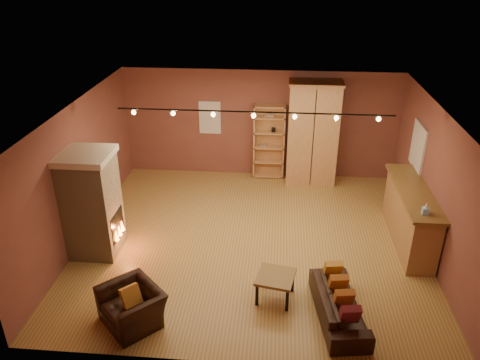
# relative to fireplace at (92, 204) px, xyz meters

# --- Properties ---
(floor) EXTENTS (7.00, 7.00, 0.00)m
(floor) POSITION_rel_fireplace_xyz_m (3.04, 0.60, -1.06)
(floor) COLOR olive
(floor) RESTS_ON ground
(ceiling) EXTENTS (7.00, 7.00, 0.00)m
(ceiling) POSITION_rel_fireplace_xyz_m (3.04, 0.60, 1.74)
(ceiling) COLOR #58331B
(ceiling) RESTS_ON back_wall
(back_wall) EXTENTS (7.00, 0.02, 2.80)m
(back_wall) POSITION_rel_fireplace_xyz_m (3.04, 3.85, 0.34)
(back_wall) COLOR brown
(back_wall) RESTS_ON floor
(left_wall) EXTENTS (0.02, 6.50, 2.80)m
(left_wall) POSITION_rel_fireplace_xyz_m (-0.46, 0.60, 0.34)
(left_wall) COLOR brown
(left_wall) RESTS_ON floor
(right_wall) EXTENTS (0.02, 6.50, 2.80)m
(right_wall) POSITION_rel_fireplace_xyz_m (6.54, 0.60, 0.34)
(right_wall) COLOR brown
(right_wall) RESTS_ON floor
(fireplace) EXTENTS (1.01, 0.98, 2.12)m
(fireplace) POSITION_rel_fireplace_xyz_m (0.00, 0.00, 0.00)
(fireplace) COLOR tan
(fireplace) RESTS_ON floor
(back_window) EXTENTS (0.56, 0.04, 0.86)m
(back_window) POSITION_rel_fireplace_xyz_m (1.74, 3.83, 0.49)
(back_window) COLOR silver
(back_window) RESTS_ON back_wall
(bookcase) EXTENTS (0.80, 0.31, 1.96)m
(bookcase) POSITION_rel_fireplace_xyz_m (3.28, 3.75, -0.06)
(bookcase) COLOR tan
(bookcase) RESTS_ON floor
(armoire) EXTENTS (1.29, 0.73, 2.64)m
(armoire) POSITION_rel_fireplace_xyz_m (4.37, 3.51, 0.26)
(armoire) COLOR tan
(armoire) RESTS_ON floor
(bar_counter) EXTENTS (0.66, 2.50, 1.19)m
(bar_counter) POSITION_rel_fireplace_xyz_m (6.24, 0.84, -0.46)
(bar_counter) COLOR #AC7F4F
(bar_counter) RESTS_ON floor
(tissue_box) EXTENTS (0.14, 0.14, 0.23)m
(tissue_box) POSITION_rel_fireplace_xyz_m (6.19, -0.08, 0.22)
(tissue_box) COLOR #90C4E7
(tissue_box) RESTS_ON bar_counter
(right_window) EXTENTS (0.05, 0.90, 1.00)m
(right_window) POSITION_rel_fireplace_xyz_m (6.51, 2.00, 0.59)
(right_window) COLOR silver
(right_window) RESTS_ON right_wall
(loveseat) EXTENTS (0.73, 1.76, 0.73)m
(loveseat) POSITION_rel_fireplace_xyz_m (4.61, -1.54, -0.71)
(loveseat) COLOR black
(loveseat) RESTS_ON floor
(armchair) EXTENTS (1.11, 1.11, 0.83)m
(armchair) POSITION_rel_fireplace_xyz_m (1.28, -1.93, -0.64)
(armchair) COLOR black
(armchair) RESTS_ON floor
(coffee_table) EXTENTS (0.73, 0.73, 0.47)m
(coffee_table) POSITION_rel_fireplace_xyz_m (3.56, -1.15, -0.66)
(coffee_table) COLOR olive
(coffee_table) RESTS_ON floor
(track_rail) EXTENTS (5.20, 0.09, 0.13)m
(track_rail) POSITION_rel_fireplace_xyz_m (3.04, 0.80, 1.62)
(track_rail) COLOR black
(track_rail) RESTS_ON ceiling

